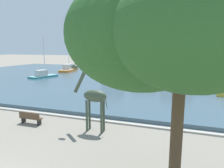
{
  "coord_description": "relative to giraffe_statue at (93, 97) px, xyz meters",
  "views": [
    {
      "loc": [
        7.17,
        -4.75,
        5.58
      ],
      "look_at": [
        0.91,
        13.54,
        2.2
      ],
      "focal_mm": 32.54,
      "sensor_mm": 36.0,
      "label": 1
    }
  ],
  "objects": [
    {
      "name": "sailboat_orange",
      "position": [
        -19.33,
        29.41,
        -1.7
      ],
      "size": [
        3.35,
        7.49,
        9.08
      ],
      "color": "orange",
      "rests_on": "ground"
    },
    {
      "name": "sailboat_white",
      "position": [
        -10.37,
        35.11,
        -1.87
      ],
      "size": [
        3.9,
        7.99,
        9.37
      ],
      "color": "white",
      "rests_on": "ground"
    },
    {
      "name": "townhouse_tall_gabled",
      "position": [
        4.44,
        50.77,
        2.86
      ],
      "size": [
        9.12,
        8.04,
        10.43
      ],
      "color": "tan",
      "rests_on": "ground"
    },
    {
      "name": "shade_tree",
      "position": [
        5.4,
        -6.14,
        3.67
      ],
      "size": [
        6.47,
        6.05,
        7.82
      ],
      "color": "brown",
      "rests_on": "ground"
    },
    {
      "name": "giraffe_statue",
      "position": [
        0.0,
        0.0,
        0.0
      ],
      "size": [
        2.67,
        0.67,
        4.65
      ],
      "color": "#3D4C38",
      "rests_on": "ground"
    },
    {
      "name": "townhouse_corner_house",
      "position": [
        -14.55,
        47.56,
        2.96
      ],
      "size": [
        5.77,
        6.22,
        10.64
      ],
      "color": "gray",
      "rests_on": "ground"
    },
    {
      "name": "park_bench",
      "position": [
        -4.98,
        -0.39,
        -1.88
      ],
      "size": [
        1.8,
        0.44,
        0.92
      ],
      "color": "brown",
      "rests_on": "ground"
    },
    {
      "name": "sailboat_teal",
      "position": [
        -18.17,
        18.86,
        -1.79
      ],
      "size": [
        3.47,
        6.24,
        7.87
      ],
      "color": "teal",
      "rests_on": "ground"
    },
    {
      "name": "townhouse_wide_warehouse",
      "position": [
        13.54,
        50.09,
        1.54
      ],
      "size": [
        9.05,
        5.68,
        7.81
      ],
      "color": "gray",
      "rests_on": "ground"
    },
    {
      "name": "harbor_water",
      "position": [
        -1.68,
        23.82,
        -2.16
      ],
      "size": [
        82.55,
        43.32,
        0.43
      ],
      "primitive_type": "cube",
      "color": "#3D5666",
      "rests_on": "ground"
    },
    {
      "name": "townhouse_end_terrace",
      "position": [
        -5.01,
        48.41,
        1.99
      ],
      "size": [
        6.97,
        5.33,
        8.71
      ],
      "color": "tan",
      "rests_on": "ground"
    },
    {
      "name": "quay_edge_coping",
      "position": [
        -1.68,
        1.91,
        -2.31
      ],
      "size": [
        82.55,
        0.5,
        0.12
      ],
      "primitive_type": "cube",
      "color": "#ADA89E",
      "rests_on": "ground"
    },
    {
      "name": "sailboat_red",
      "position": [
        8.37,
        30.06,
        -1.83
      ],
      "size": [
        4.03,
        9.16,
        6.08
      ],
      "color": "red",
      "rests_on": "ground"
    }
  ]
}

